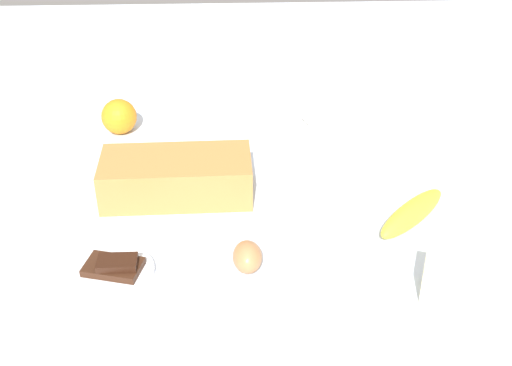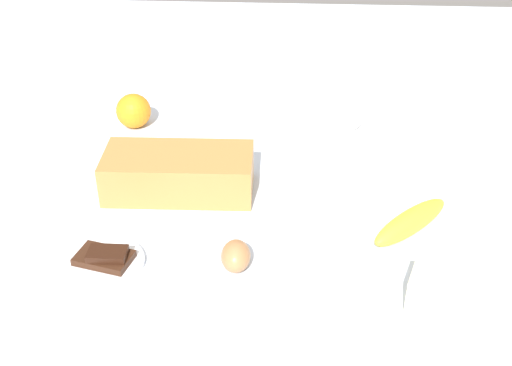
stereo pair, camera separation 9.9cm
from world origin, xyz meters
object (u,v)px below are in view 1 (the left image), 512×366
object	(u,v)px
flour_bowl	(325,123)
egg_near_butter	(247,257)
loaf_pan	(176,176)
orange_fruit	(119,117)
banana	(412,213)
butter_block	(453,281)
chocolate_plate	(114,270)

from	to	relation	value
flour_bowl	egg_near_butter	xyz separation A→B (m)	(-0.18, -0.44, -0.01)
loaf_pan	orange_fruit	bearing A→B (deg)	117.60
egg_near_butter	loaf_pan	bearing A→B (deg)	119.70
banana	orange_fruit	size ratio (longest dim) A/B	2.45
orange_fruit	egg_near_butter	bearing A→B (deg)	-60.76
loaf_pan	banana	world-z (taller)	loaf_pan
flour_bowl	banana	xyz separation A→B (m)	(0.11, -0.33, -0.01)
banana	butter_block	size ratio (longest dim) A/B	2.11
flour_bowl	egg_near_butter	world-z (taller)	flour_bowl
flour_bowl	butter_block	distance (m)	0.54
loaf_pan	butter_block	size ratio (longest dim) A/B	3.14
orange_fruit	butter_block	size ratio (longest dim) A/B	0.86
loaf_pan	orange_fruit	distance (m)	0.29
orange_fruit	loaf_pan	bearing A→B (deg)	-61.16
banana	butter_block	distance (m)	0.19
loaf_pan	egg_near_butter	bearing A→B (deg)	-61.54
loaf_pan	egg_near_butter	world-z (taller)	loaf_pan
butter_block	orange_fruit	bearing A→B (deg)	136.20
flour_bowl	chocolate_plate	size ratio (longest dim) A/B	1.00
loaf_pan	flour_bowl	size ratio (longest dim) A/B	2.17
egg_near_butter	chocolate_plate	bearing A→B (deg)	-177.97
banana	butter_block	xyz separation A→B (m)	(0.01, -0.19, 0.01)
loaf_pan	butter_block	xyz separation A→B (m)	(0.44, -0.30, -0.01)
flour_bowl	orange_fruit	xyz separation A→B (m)	(-0.45, 0.04, 0.01)
egg_near_butter	chocolate_plate	world-z (taller)	egg_near_butter
butter_block	chocolate_plate	world-z (taller)	butter_block
loaf_pan	chocolate_plate	distance (m)	0.25
orange_fruit	chocolate_plate	bearing A→B (deg)	-83.64
flour_bowl	egg_near_butter	distance (m)	0.48
flour_bowl	butter_block	bearing A→B (deg)	-76.08
flour_bowl	banana	distance (m)	0.35
flour_bowl	butter_block	xyz separation A→B (m)	(0.13, -0.52, -0.00)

